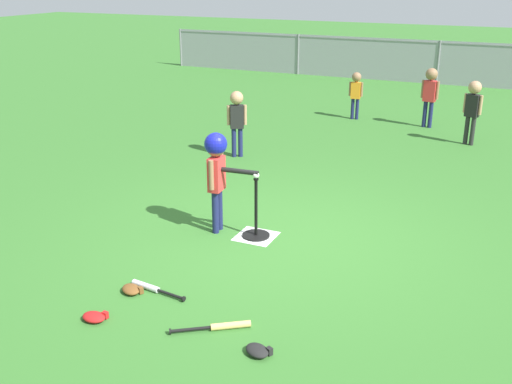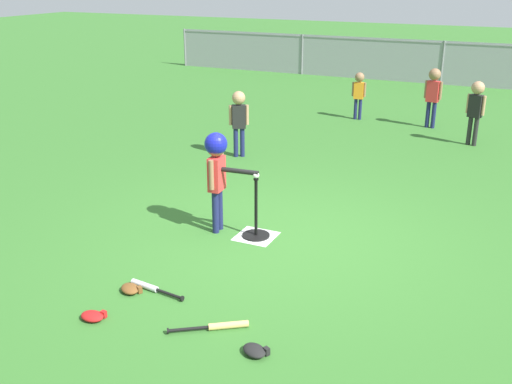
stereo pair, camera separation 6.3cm
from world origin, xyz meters
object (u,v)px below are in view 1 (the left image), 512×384
at_px(fielder_deep_center, 356,89).
at_px(glove_near_bats, 258,351).
at_px(batter_child, 217,162).
at_px(spare_bat_wood, 222,326).
at_px(fielder_deep_left, 430,90).
at_px(fielder_near_left, 237,115).
at_px(batting_tee, 256,227).
at_px(glove_tossed_aside, 94,317).
at_px(spare_bat_silver, 151,288).
at_px(baseball_on_tee, 256,175).
at_px(fielder_near_right, 473,104).
at_px(glove_by_plate, 132,289).

xyz_separation_m(fielder_deep_center, glove_near_bats, (1.51, -8.21, -0.58)).
relative_size(batter_child, glove_near_bats, 4.44).
bearing_deg(fielder_deep_center, spare_bat_wood, -82.27).
distance_m(fielder_deep_left, fielder_near_left, 4.16).
height_order(batting_tee, glove_tossed_aside, batting_tee).
distance_m(batting_tee, glove_near_bats, 2.27).
height_order(batting_tee, spare_bat_silver, batting_tee).
relative_size(baseball_on_tee, glove_tossed_aside, 0.32).
height_order(fielder_near_right, glove_tossed_aside, fielder_near_right).
relative_size(glove_by_plate, glove_tossed_aside, 1.19).
distance_m(spare_bat_silver, spare_bat_wood, 0.98).
xyz_separation_m(batting_tee, fielder_deep_center, (-0.56, 6.15, 0.50)).
bearing_deg(batting_tee, fielder_deep_left, 81.38).
height_order(fielder_near_right, glove_near_bats, fielder_near_right).
height_order(baseball_on_tee, fielder_deep_center, fielder_deep_center).
bearing_deg(glove_by_plate, baseball_on_tee, 71.70).
bearing_deg(fielder_near_left, spare_bat_wood, -65.32).
bearing_deg(glove_near_bats, fielder_near_right, 83.24).
height_order(fielder_near_right, fielder_deep_left, fielder_deep_left).
bearing_deg(fielder_near_left, batting_tee, -59.97).
distance_m(fielder_deep_left, spare_bat_silver, 7.77).
relative_size(glove_by_plate, glove_near_bats, 1.01).
xyz_separation_m(batter_child, fielder_deep_left, (1.39, 6.11, -0.11)).
distance_m(fielder_deep_left, glove_tossed_aside, 8.44).
bearing_deg(baseball_on_tee, spare_bat_silver, -104.54).
bearing_deg(fielder_deep_left, baseball_on_tee, -98.62).
xyz_separation_m(baseball_on_tee, fielder_near_left, (-1.60, 2.76, -0.05)).
relative_size(baseball_on_tee, fielder_deep_center, 0.08).
bearing_deg(glove_by_plate, fielder_near_right, 70.84).
relative_size(baseball_on_tee, glove_near_bats, 0.27).
bearing_deg(glove_tossed_aside, glove_near_bats, 5.42).
height_order(spare_bat_silver, glove_by_plate, glove_by_plate).
xyz_separation_m(spare_bat_wood, glove_by_plate, (-1.08, 0.20, 0.01)).
relative_size(fielder_deep_center, fielder_near_left, 0.89).
bearing_deg(baseball_on_tee, glove_tossed_aside, -104.29).
height_order(batting_tee, baseball_on_tee, baseball_on_tee).
xyz_separation_m(batting_tee, glove_tossed_aside, (-0.56, -2.20, -0.08)).
height_order(batter_child, fielder_deep_center, batter_child).
distance_m(fielder_near_left, spare_bat_silver, 4.53).
xyz_separation_m(fielder_near_left, glove_near_bats, (2.55, -4.82, -0.66)).
relative_size(fielder_near_left, glove_near_bats, 4.04).
bearing_deg(spare_bat_silver, fielder_near_left, 105.43).
xyz_separation_m(fielder_near_right, spare_bat_silver, (-2.21, -6.66, -0.69)).
bearing_deg(fielder_near_left, glove_tossed_aside, -78.23).
bearing_deg(batting_tee, spare_bat_wood, -74.15).
height_order(batting_tee, glove_near_bats, batting_tee).
distance_m(batting_tee, fielder_deep_center, 6.20).
bearing_deg(baseball_on_tee, fielder_near_left, 120.03).
xyz_separation_m(batter_child, spare_bat_wood, (1.00, -1.82, -0.82)).
distance_m(spare_bat_silver, glove_near_bats, 1.45).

